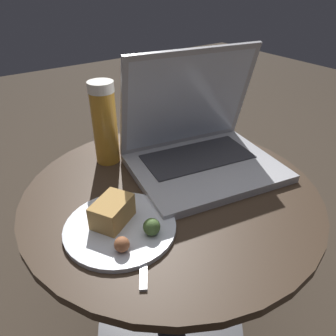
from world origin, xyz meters
name	(u,v)px	position (x,y,z in m)	size (l,w,h in m)	color
ground_plane	(170,326)	(0.00, 0.00, 0.00)	(6.00, 6.00, 0.00)	#382D23
table	(171,244)	(0.00, 0.00, 0.33)	(0.63, 0.63, 0.49)	#515156
laptop	(199,145)	(0.11, 0.05, 0.55)	(0.37, 0.31, 0.27)	#B2B2B7
beer_glass	(105,123)	(-0.05, 0.19, 0.59)	(0.06, 0.06, 0.20)	gold
snack_plate	(119,223)	(-0.15, -0.05, 0.51)	(0.20, 0.20, 0.05)	silver
fork	(144,243)	(-0.13, -0.10, 0.49)	(0.10, 0.15, 0.01)	silver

